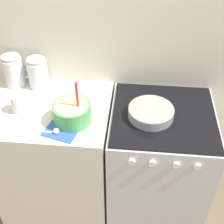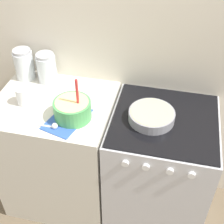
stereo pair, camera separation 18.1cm
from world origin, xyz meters
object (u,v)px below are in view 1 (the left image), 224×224
at_px(mixing_bowl, 72,112).
at_px(storage_jar_left, 14,72).
at_px(storage_jar_middle, 38,74).
at_px(baking_pan, 151,112).
at_px(tin_can, 18,103).
at_px(stove, 157,165).

distance_m(mixing_bowl, storage_jar_left, 0.56).
relative_size(mixing_bowl, storage_jar_middle, 1.36).
relative_size(baking_pan, tin_can, 2.41).
bearing_deg(storage_jar_left, mixing_bowl, -36.43).
xyz_separation_m(mixing_bowl, storage_jar_middle, (-0.29, 0.33, 0.02)).
height_order(baking_pan, storage_jar_left, storage_jar_left).
bearing_deg(storage_jar_left, storage_jar_middle, 0.00).
xyz_separation_m(stove, baking_pan, (-0.08, -0.03, 0.50)).
height_order(storage_jar_left, tin_can, storage_jar_left).
relative_size(storage_jar_middle, tin_can, 1.81).
height_order(stove, baking_pan, baking_pan).
bearing_deg(baking_pan, tin_can, -178.37).
bearing_deg(baking_pan, storage_jar_left, 164.43).
height_order(stove, tin_can, tin_can).
bearing_deg(stove, baking_pan, -162.55).
bearing_deg(mixing_bowl, tin_can, 170.22).
bearing_deg(stove, storage_jar_middle, 164.61).
bearing_deg(storage_jar_middle, stove, -15.39).
relative_size(baking_pan, storage_jar_left, 1.27).
bearing_deg(mixing_bowl, storage_jar_left, 143.57).
xyz_separation_m(mixing_bowl, baking_pan, (0.46, 0.08, -0.03)).
height_order(baking_pan, storage_jar_middle, storage_jar_middle).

